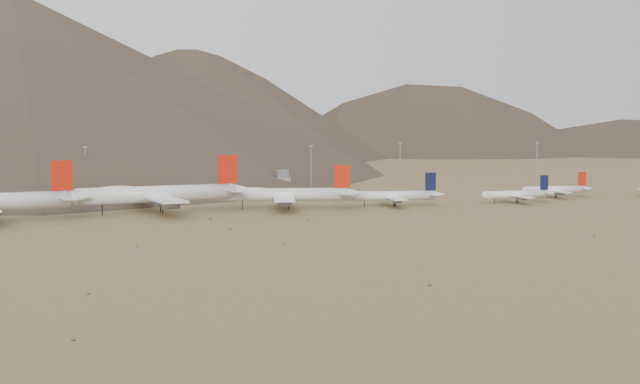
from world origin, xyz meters
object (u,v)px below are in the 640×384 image
object	(u,v)px
widebody_east	(286,194)
control_tower	(282,182)
narrowbody_a	(396,196)
widebody_centre	(159,194)
narrowbody_b	(518,194)

from	to	relation	value
widebody_east	control_tower	distance (m)	94.11
widebody_east	narrowbody_a	size ratio (longest dim) A/B	1.39
widebody_centre	widebody_east	distance (m)	54.84
widebody_centre	control_tower	distance (m)	118.98
narrowbody_a	control_tower	distance (m)	97.08
control_tower	widebody_east	bearing A→B (deg)	-106.02
control_tower	widebody_centre	bearing A→B (deg)	-132.72
narrowbody_b	narrowbody_a	bearing A→B (deg)	178.16
widebody_centre	narrowbody_b	world-z (taller)	widebody_centre
narrowbody_b	control_tower	xyz separation A→B (m)	(-85.29, 98.46, 1.15)
widebody_east	narrowbody_b	bearing A→B (deg)	11.78
widebody_centre	narrowbody_a	world-z (taller)	widebody_centre
widebody_east	narrowbody_a	bearing A→B (deg)	11.92
widebody_centre	control_tower	size ratio (longest dim) A/B	6.67
narrowbody_b	control_tower	distance (m)	130.27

